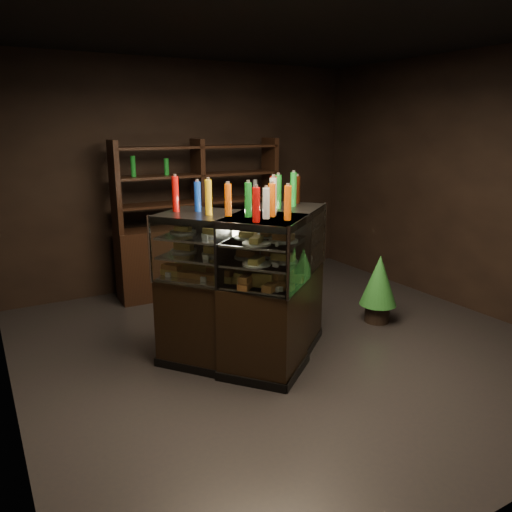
{
  "coord_description": "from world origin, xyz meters",
  "views": [
    {
      "loc": [
        -2.59,
        -3.9,
        2.17
      ],
      "look_at": [
        -0.52,
        -0.29,
        1.07
      ],
      "focal_mm": 35.0,
      "sensor_mm": 36.0,
      "label": 1
    }
  ],
  "objects": [
    {
      "name": "ground",
      "position": [
        0.0,
        0.0,
        0.0
      ],
      "size": [
        5.0,
        5.0,
        0.0
      ],
      "primitive_type": "plane",
      "color": "black",
      "rests_on": "ground"
    },
    {
      "name": "food_display",
      "position": [
        -0.45,
        -0.12,
        1.06
      ],
      "size": [
        1.4,
        1.04,
        0.44
      ],
      "color": "#BA7243",
      "rests_on": "display_case"
    },
    {
      "name": "back_shelving",
      "position": [
        -0.03,
        2.05,
        0.61
      ],
      "size": [
        2.19,
        0.49,
        2.0
      ],
      "rotation": [
        0.0,
        0.0,
        -0.03
      ],
      "color": "black",
      "rests_on": "ground"
    },
    {
      "name": "room_shell",
      "position": [
        0.0,
        0.0,
        1.94
      ],
      "size": [
        5.02,
        5.02,
        3.01
      ],
      "color": "black",
      "rests_on": "ground"
    },
    {
      "name": "bottles_top",
      "position": [
        -0.45,
        -0.12,
        1.56
      ],
      "size": [
        1.22,
        0.9,
        0.3
      ],
      "color": "black",
      "rests_on": "display_case"
    },
    {
      "name": "display_case",
      "position": [
        -0.45,
        -0.12,
        0.48
      ],
      "size": [
        1.79,
        1.43,
        1.42
      ],
      "rotation": [
        0.0,
        0.0,
        -0.11
      ],
      "color": "black",
      "rests_on": "ground"
    },
    {
      "name": "potted_conifer",
      "position": [
        1.24,
        0.01,
        0.5
      ],
      "size": [
        0.41,
        0.41,
        0.88
      ],
      "rotation": [
        0.0,
        0.0,
        0.14
      ],
      "color": "black",
      "rests_on": "ground"
    }
  ]
}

